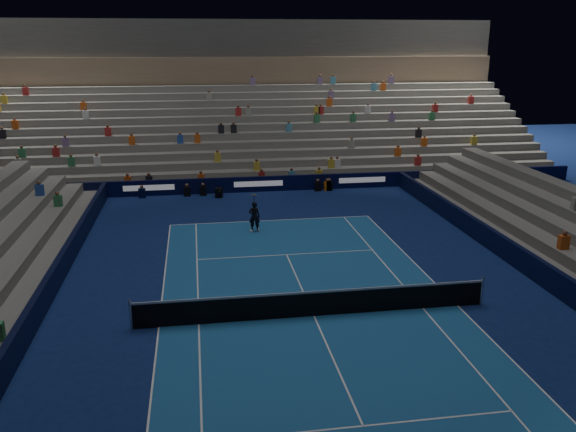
# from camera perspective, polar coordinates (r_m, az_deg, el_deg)

# --- Properties ---
(ground) EXTENTS (90.00, 90.00, 0.00)m
(ground) POSITION_cam_1_polar(r_m,az_deg,el_deg) (21.56, 2.53, -9.65)
(ground) COLOR #0D1D53
(ground) RESTS_ON ground
(court_surface) EXTENTS (10.97, 23.77, 0.01)m
(court_surface) POSITION_cam_1_polar(r_m,az_deg,el_deg) (21.56, 2.53, -9.64)
(court_surface) COLOR #1A5393
(court_surface) RESTS_ON ground
(sponsor_barrier_far) EXTENTS (44.00, 0.25, 1.00)m
(sponsor_barrier_far) POSITION_cam_1_polar(r_m,az_deg,el_deg) (38.71, -2.90, 3.11)
(sponsor_barrier_far) COLOR black
(sponsor_barrier_far) RESTS_ON ground
(sponsor_barrier_east) EXTENTS (0.25, 37.00, 1.00)m
(sponsor_barrier_east) POSITION_cam_1_polar(r_m,az_deg,el_deg) (25.02, 25.01, -6.20)
(sponsor_barrier_east) COLOR black
(sponsor_barrier_east) RESTS_ON ground
(sponsor_barrier_west) EXTENTS (0.25, 37.00, 1.00)m
(sponsor_barrier_west) POSITION_cam_1_polar(r_m,az_deg,el_deg) (21.75, -23.75, -9.44)
(sponsor_barrier_west) COLOR black
(sponsor_barrier_west) RESTS_ON ground
(grandstand_main) EXTENTS (44.00, 15.20, 11.20)m
(grandstand_main) POSITION_cam_1_polar(r_m,az_deg,el_deg) (47.40, -4.19, 9.13)
(grandstand_main) COLOR slate
(grandstand_main) RESTS_ON ground
(tennis_net) EXTENTS (12.90, 0.10, 1.10)m
(tennis_net) POSITION_cam_1_polar(r_m,az_deg,el_deg) (21.34, 2.55, -8.44)
(tennis_net) COLOR #B2B2B7
(tennis_net) RESTS_ON ground
(tennis_player) EXTENTS (0.63, 0.45, 1.60)m
(tennis_player) POSITION_cam_1_polar(r_m,az_deg,el_deg) (30.47, -3.27, -0.07)
(tennis_player) COLOR black
(tennis_player) RESTS_ON ground
(broadcast_camera) EXTENTS (0.53, 0.93, 0.58)m
(broadcast_camera) POSITION_cam_1_polar(r_m,az_deg,el_deg) (37.52, -6.68, 2.27)
(broadcast_camera) COLOR black
(broadcast_camera) RESTS_ON ground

